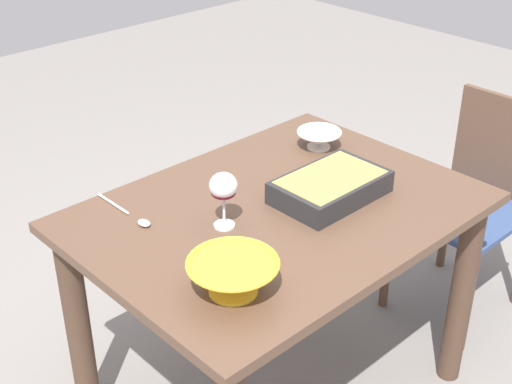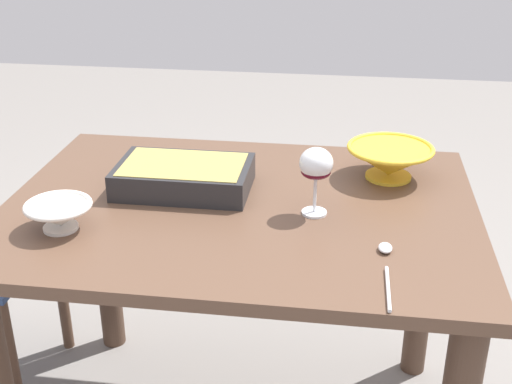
% 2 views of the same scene
% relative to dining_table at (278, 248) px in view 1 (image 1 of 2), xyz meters
% --- Properties ---
extents(dining_table, '(1.15, 0.85, 0.74)m').
position_rel_dining_table_xyz_m(dining_table, '(0.00, 0.00, 0.00)').
color(dining_table, brown).
rests_on(dining_table, ground_plane).
extents(chair, '(0.44, 0.39, 0.83)m').
position_rel_dining_table_xyz_m(chair, '(-0.94, 0.13, -0.14)').
color(chair, '#334772').
rests_on(chair, ground_plane).
extents(wine_glass, '(0.08, 0.08, 0.17)m').
position_rel_dining_table_xyz_m(wine_glass, '(0.18, -0.03, 0.27)').
color(wine_glass, white).
rests_on(wine_glass, dining_table).
extents(casserole_dish, '(0.34, 0.21, 0.07)m').
position_rel_dining_table_xyz_m(casserole_dish, '(-0.16, 0.06, 0.18)').
color(casserole_dish, '#262628').
rests_on(casserole_dish, dining_table).
extents(mixing_bowl, '(0.15, 0.15, 0.07)m').
position_rel_dining_table_xyz_m(mixing_bowl, '(-0.38, -0.19, 0.18)').
color(mixing_bowl, white).
rests_on(mixing_bowl, dining_table).
extents(small_bowl, '(0.23, 0.23, 0.09)m').
position_rel_dining_table_xyz_m(small_bowl, '(0.37, 0.21, 0.20)').
color(small_bowl, yellow).
rests_on(small_bowl, dining_table).
extents(serving_spoon, '(0.03, 0.25, 0.01)m').
position_rel_dining_table_xyz_m(serving_spoon, '(0.35, -0.24, 0.15)').
color(serving_spoon, silver).
rests_on(serving_spoon, dining_table).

